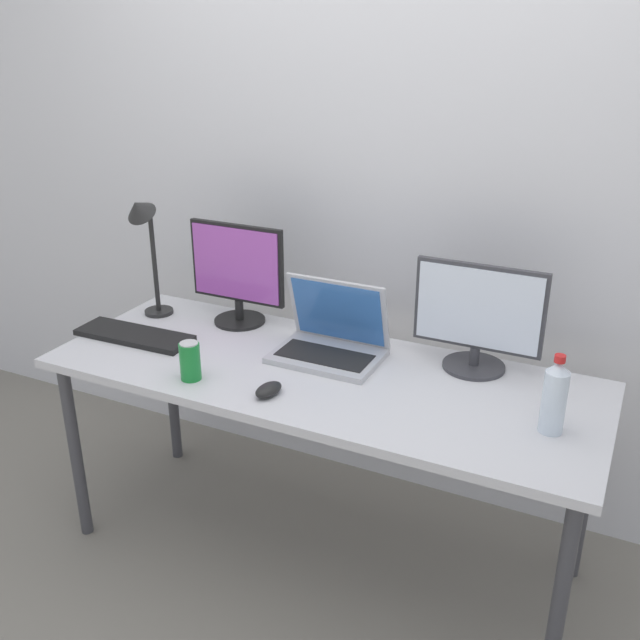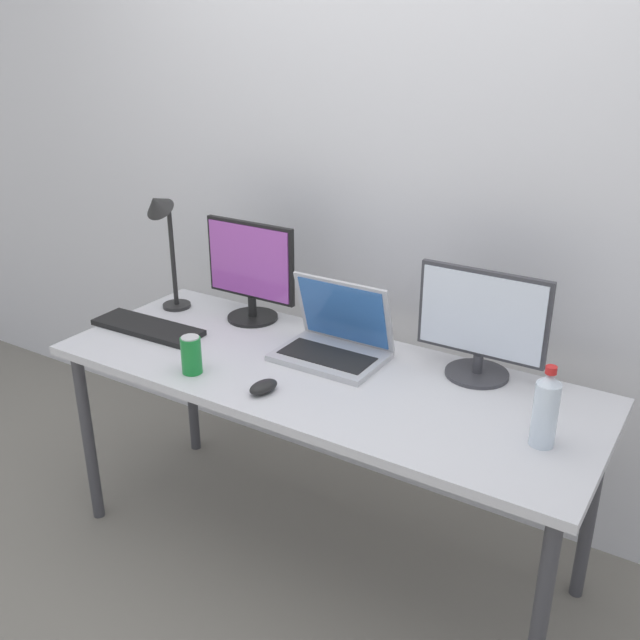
{
  "view_description": "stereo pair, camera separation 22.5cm",
  "coord_description": "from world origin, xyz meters",
  "px_view_note": "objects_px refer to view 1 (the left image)",
  "views": [
    {
      "loc": [
        0.91,
        -1.87,
        1.79
      ],
      "look_at": [
        0.0,
        0.0,
        0.92
      ],
      "focal_mm": 40.0,
      "sensor_mm": 36.0,
      "label": 1
    },
    {
      "loc": [
        1.1,
        -1.76,
        1.79
      ],
      "look_at": [
        0.0,
        0.0,
        0.92
      ],
      "focal_mm": 40.0,
      "sensor_mm": 36.0,
      "label": 2
    }
  ],
  "objects_px": {
    "laptop_silver": "(331,339)",
    "monitor_left": "(237,272)",
    "keyboard_main": "(134,335)",
    "desk_lamp": "(144,233)",
    "mouse_by_keyboard": "(269,390)",
    "water_bottle": "(554,397)",
    "monitor_center": "(478,317)",
    "work_desk": "(320,388)",
    "soda_can_near_keyboard": "(190,361)"
  },
  "relations": [
    {
      "from": "work_desk",
      "to": "laptop_silver",
      "type": "relative_size",
      "value": 5.07
    },
    {
      "from": "monitor_left",
      "to": "keyboard_main",
      "type": "height_order",
      "value": "monitor_left"
    },
    {
      "from": "mouse_by_keyboard",
      "to": "desk_lamp",
      "type": "xyz_separation_m",
      "value": [
        -0.71,
        0.35,
        0.31
      ]
    },
    {
      "from": "monitor_left",
      "to": "work_desk",
      "type": "bearing_deg",
      "value": -27.41
    },
    {
      "from": "work_desk",
      "to": "monitor_center",
      "type": "xyz_separation_m",
      "value": [
        0.44,
        0.24,
        0.24
      ]
    },
    {
      "from": "keyboard_main",
      "to": "mouse_by_keyboard",
      "type": "bearing_deg",
      "value": -15.55
    },
    {
      "from": "mouse_by_keyboard",
      "to": "desk_lamp",
      "type": "relative_size",
      "value": 0.21
    },
    {
      "from": "work_desk",
      "to": "laptop_silver",
      "type": "height_order",
      "value": "laptop_silver"
    },
    {
      "from": "work_desk",
      "to": "laptop_silver",
      "type": "xyz_separation_m",
      "value": [
        -0.02,
        0.12,
        0.12
      ]
    },
    {
      "from": "mouse_by_keyboard",
      "to": "monitor_center",
      "type": "bearing_deg",
      "value": 52.03
    },
    {
      "from": "laptop_silver",
      "to": "soda_can_near_keyboard",
      "type": "distance_m",
      "value": 0.48
    },
    {
      "from": "mouse_by_keyboard",
      "to": "water_bottle",
      "type": "distance_m",
      "value": 0.83
    },
    {
      "from": "monitor_center",
      "to": "desk_lamp",
      "type": "distance_m",
      "value": 1.24
    },
    {
      "from": "monitor_left",
      "to": "monitor_center",
      "type": "distance_m",
      "value": 0.9
    },
    {
      "from": "keyboard_main",
      "to": "mouse_by_keyboard",
      "type": "relative_size",
      "value": 4.22
    },
    {
      "from": "mouse_by_keyboard",
      "to": "soda_can_near_keyboard",
      "type": "relative_size",
      "value": 0.82
    },
    {
      "from": "mouse_by_keyboard",
      "to": "desk_lamp",
      "type": "bearing_deg",
      "value": 164.71
    },
    {
      "from": "mouse_by_keyboard",
      "to": "soda_can_near_keyboard",
      "type": "xyz_separation_m",
      "value": [
        -0.28,
        -0.01,
        0.04
      ]
    },
    {
      "from": "monitor_center",
      "to": "keyboard_main",
      "type": "distance_m",
      "value": 1.21
    },
    {
      "from": "laptop_silver",
      "to": "keyboard_main",
      "type": "relative_size",
      "value": 0.82
    },
    {
      "from": "keyboard_main",
      "to": "soda_can_near_keyboard",
      "type": "distance_m",
      "value": 0.41
    },
    {
      "from": "laptop_silver",
      "to": "monitor_left",
      "type": "bearing_deg",
      "value": 165.74
    },
    {
      "from": "work_desk",
      "to": "water_bottle",
      "type": "bearing_deg",
      "value": -4.12
    },
    {
      "from": "monitor_left",
      "to": "soda_can_near_keyboard",
      "type": "height_order",
      "value": "monitor_left"
    },
    {
      "from": "keyboard_main",
      "to": "desk_lamp",
      "type": "xyz_separation_m",
      "value": [
        -0.07,
        0.19,
        0.32
      ]
    },
    {
      "from": "mouse_by_keyboard",
      "to": "soda_can_near_keyboard",
      "type": "height_order",
      "value": "soda_can_near_keyboard"
    },
    {
      "from": "laptop_silver",
      "to": "soda_can_near_keyboard",
      "type": "xyz_separation_m",
      "value": [
        -0.33,
        -0.35,
        0.0
      ]
    },
    {
      "from": "soda_can_near_keyboard",
      "to": "desk_lamp",
      "type": "xyz_separation_m",
      "value": [
        -0.44,
        0.36,
        0.27
      ]
    },
    {
      "from": "laptop_silver",
      "to": "water_bottle",
      "type": "relative_size",
      "value": 1.53
    },
    {
      "from": "work_desk",
      "to": "desk_lamp",
      "type": "distance_m",
      "value": 0.89
    },
    {
      "from": "monitor_center",
      "to": "mouse_by_keyboard",
      "type": "xyz_separation_m",
      "value": [
        -0.51,
        -0.45,
        -0.16
      ]
    },
    {
      "from": "laptop_silver",
      "to": "keyboard_main",
      "type": "height_order",
      "value": "laptop_silver"
    },
    {
      "from": "desk_lamp",
      "to": "soda_can_near_keyboard",
      "type": "bearing_deg",
      "value": -39.39
    },
    {
      "from": "laptop_silver",
      "to": "soda_can_near_keyboard",
      "type": "relative_size",
      "value": 2.84
    },
    {
      "from": "work_desk",
      "to": "mouse_by_keyboard",
      "type": "relative_size",
      "value": 17.57
    },
    {
      "from": "monitor_left",
      "to": "laptop_silver",
      "type": "distance_m",
      "value": 0.47
    },
    {
      "from": "monitor_left",
      "to": "water_bottle",
      "type": "relative_size",
      "value": 1.63
    },
    {
      "from": "water_bottle",
      "to": "work_desk",
      "type": "bearing_deg",
      "value": 175.88
    },
    {
      "from": "monitor_left",
      "to": "monitor_center",
      "type": "xyz_separation_m",
      "value": [
        0.9,
        0.0,
        -0.02
      ]
    },
    {
      "from": "keyboard_main",
      "to": "mouse_by_keyboard",
      "type": "xyz_separation_m",
      "value": [
        0.65,
        -0.16,
        0.01
      ]
    },
    {
      "from": "laptop_silver",
      "to": "mouse_by_keyboard",
      "type": "height_order",
      "value": "laptop_silver"
    },
    {
      "from": "monitor_left",
      "to": "monitor_center",
      "type": "relative_size",
      "value": 0.91
    },
    {
      "from": "monitor_center",
      "to": "laptop_silver",
      "type": "bearing_deg",
      "value": -166.05
    },
    {
      "from": "keyboard_main",
      "to": "desk_lamp",
      "type": "distance_m",
      "value": 0.38
    },
    {
      "from": "monitor_center",
      "to": "water_bottle",
      "type": "distance_m",
      "value": 0.42
    },
    {
      "from": "keyboard_main",
      "to": "water_bottle",
      "type": "distance_m",
      "value": 1.46
    },
    {
      "from": "monitor_center",
      "to": "desk_lamp",
      "type": "relative_size",
      "value": 0.86
    },
    {
      "from": "monitor_center",
      "to": "water_bottle",
      "type": "xyz_separation_m",
      "value": [
        0.29,
        -0.29,
        -0.08
      ]
    },
    {
      "from": "mouse_by_keyboard",
      "to": "water_bottle",
      "type": "xyz_separation_m",
      "value": [
        0.81,
        0.16,
        0.09
      ]
    },
    {
      "from": "soda_can_near_keyboard",
      "to": "desk_lamp",
      "type": "height_order",
      "value": "desk_lamp"
    }
  ]
}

